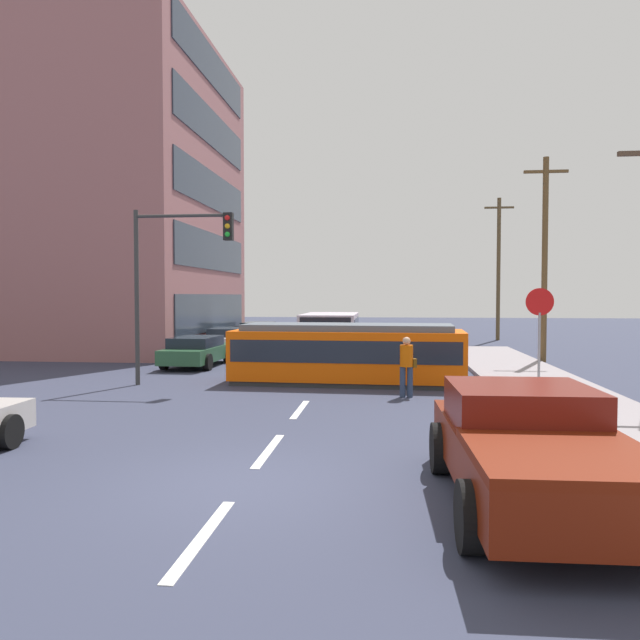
% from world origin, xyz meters
% --- Properties ---
extents(ground_plane, '(120.00, 120.00, 0.00)m').
position_xyz_m(ground_plane, '(0.00, 10.00, 0.00)').
color(ground_plane, '#33374C').
extents(sidewalk_curb_right, '(3.20, 36.00, 0.14)m').
position_xyz_m(sidewalk_curb_right, '(6.80, 6.00, 0.07)').
color(sidewalk_curb_right, gray).
rests_on(sidewalk_curb_right, ground).
extents(lane_stripe_0, '(0.16, 2.40, 0.01)m').
position_xyz_m(lane_stripe_0, '(0.00, -2.00, 0.01)').
color(lane_stripe_0, silver).
rests_on(lane_stripe_0, ground).
extents(lane_stripe_1, '(0.16, 2.40, 0.01)m').
position_xyz_m(lane_stripe_1, '(0.00, 2.00, 0.01)').
color(lane_stripe_1, silver).
rests_on(lane_stripe_1, ground).
extents(lane_stripe_2, '(0.16, 2.40, 0.01)m').
position_xyz_m(lane_stripe_2, '(0.00, 6.00, 0.01)').
color(lane_stripe_2, silver).
rests_on(lane_stripe_2, ground).
extents(lane_stripe_3, '(0.16, 2.40, 0.01)m').
position_xyz_m(lane_stripe_3, '(0.00, 16.70, 0.01)').
color(lane_stripe_3, silver).
rests_on(lane_stripe_3, ground).
extents(lane_stripe_4, '(0.16, 2.40, 0.01)m').
position_xyz_m(lane_stripe_4, '(0.00, 22.70, 0.01)').
color(lane_stripe_4, silver).
rests_on(lane_stripe_4, ground).
extents(corner_building, '(14.59, 14.17, 16.00)m').
position_xyz_m(corner_building, '(-14.27, 22.67, 8.00)').
color(corner_building, '#985E60').
rests_on(corner_building, ground).
extents(streetcar_tram, '(7.42, 2.82, 1.90)m').
position_xyz_m(streetcar_tram, '(0.87, 10.70, 0.98)').
color(streetcar_tram, '#EB5206').
rests_on(streetcar_tram, ground).
extents(city_bus, '(2.59, 5.37, 1.95)m').
position_xyz_m(city_bus, '(-0.59, 20.29, 1.11)').
color(city_bus, '#BFAEBD').
rests_on(city_bus, ground).
extents(pedestrian_crossing, '(0.47, 0.36, 1.67)m').
position_xyz_m(pedestrian_crossing, '(2.67, 8.14, 0.94)').
color(pedestrian_crossing, '#29354F').
rests_on(pedestrian_crossing, ground).
extents(pickup_truck_parked, '(2.37, 5.05, 1.55)m').
position_xyz_m(pickup_truck_parked, '(4.01, -0.52, 0.80)').
color(pickup_truck_parked, '#651908').
rests_on(pickup_truck_parked, ground).
extents(parked_sedan_mid, '(2.02, 4.39, 1.19)m').
position_xyz_m(parked_sedan_mid, '(-5.38, 14.67, 0.62)').
color(parked_sedan_mid, '#285334').
rests_on(parked_sedan_mid, ground).
extents(parked_sedan_far, '(2.14, 4.41, 1.19)m').
position_xyz_m(parked_sedan_far, '(-5.74, 21.19, 0.62)').
color(parked_sedan_far, silver).
rests_on(parked_sedan_far, ground).
extents(parked_sedan_furthest, '(2.12, 4.37, 1.19)m').
position_xyz_m(parked_sedan_furthest, '(-5.68, 27.76, 0.62)').
color(parked_sedan_furthest, '#336733').
rests_on(parked_sedan_furthest, ground).
extents(stop_sign, '(0.76, 0.07, 2.88)m').
position_xyz_m(stop_sign, '(6.33, 8.67, 2.19)').
color(stop_sign, gray).
rests_on(stop_sign, sidewalk_curb_right).
extents(traffic_light_mast, '(3.16, 0.33, 5.48)m').
position_xyz_m(traffic_light_mast, '(-4.48, 9.58, 3.83)').
color(traffic_light_mast, '#333333').
rests_on(traffic_light_mast, ground).
extents(utility_pole_mid, '(1.80, 0.24, 8.59)m').
position_xyz_m(utility_pole_mid, '(8.69, 17.77, 4.48)').
color(utility_pole_mid, brown).
rests_on(utility_pole_mid, ground).
extents(utility_pole_far, '(1.80, 0.24, 8.92)m').
position_xyz_m(utility_pole_far, '(9.07, 30.61, 4.64)').
color(utility_pole_far, brown).
rests_on(utility_pole_far, ground).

